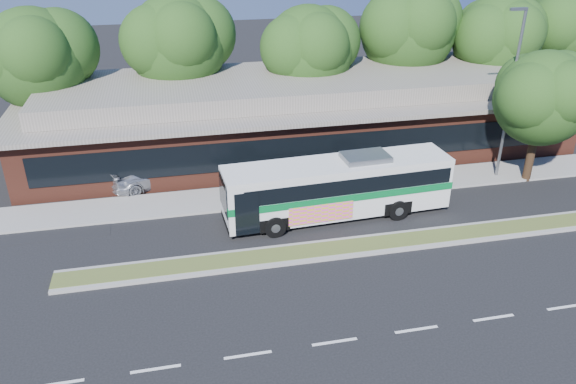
% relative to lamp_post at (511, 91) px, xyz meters
% --- Properties ---
extents(ground, '(120.00, 120.00, 0.00)m').
position_rel_lamp_post_xyz_m(ground, '(-9.56, -6.00, -4.90)').
color(ground, black).
rests_on(ground, ground).
extents(median_strip, '(26.00, 1.10, 0.15)m').
position_rel_lamp_post_xyz_m(median_strip, '(-9.56, -5.40, -4.83)').
color(median_strip, '#435222').
rests_on(median_strip, ground).
extents(sidewalk, '(44.00, 2.60, 0.12)m').
position_rel_lamp_post_xyz_m(sidewalk, '(-9.56, 0.40, -4.84)').
color(sidewalk, gray).
rests_on(sidewalk, ground).
extents(plaza_building, '(33.20, 11.20, 4.45)m').
position_rel_lamp_post_xyz_m(plaza_building, '(-9.56, 6.99, -2.77)').
color(plaza_building, '#5C291D').
rests_on(plaza_building, ground).
extents(lamp_post, '(0.93, 0.18, 9.07)m').
position_rel_lamp_post_xyz_m(lamp_post, '(0.00, 0.00, 0.00)').
color(lamp_post, slate).
rests_on(lamp_post, ground).
extents(tree_bg_a, '(6.47, 5.80, 8.63)m').
position_rel_lamp_post_xyz_m(tree_bg_a, '(-24.15, 9.14, 0.97)').
color(tree_bg_a, black).
rests_on(tree_bg_a, ground).
extents(tree_bg_b, '(6.69, 6.00, 9.00)m').
position_rel_lamp_post_xyz_m(tree_bg_b, '(-16.13, 10.14, 1.24)').
color(tree_bg_b, black).
rests_on(tree_bg_b, ground).
extents(tree_bg_c, '(6.24, 5.60, 8.26)m').
position_rel_lamp_post_xyz_m(tree_bg_c, '(-8.16, 9.13, 0.69)').
color(tree_bg_c, black).
rests_on(tree_bg_c, ground).
extents(tree_bg_d, '(6.91, 6.20, 9.37)m').
position_rel_lamp_post_xyz_m(tree_bg_d, '(-1.12, 10.15, 1.52)').
color(tree_bg_d, black).
rests_on(tree_bg_d, ground).
extents(tree_bg_e, '(6.47, 5.80, 8.50)m').
position_rel_lamp_post_xyz_m(tree_bg_e, '(4.85, 9.14, 0.84)').
color(tree_bg_e, black).
rests_on(tree_bg_e, ground).
extents(tree_bg_f, '(6.69, 6.00, 8.92)m').
position_rel_lamp_post_xyz_m(tree_bg_f, '(10.87, 10.14, 1.16)').
color(tree_bg_f, black).
rests_on(tree_bg_f, ground).
extents(transit_bus, '(10.99, 2.96, 3.05)m').
position_rel_lamp_post_xyz_m(transit_bus, '(-9.89, -2.38, -3.20)').
color(transit_bus, silver).
rests_on(transit_bus, ground).
extents(sedan, '(5.00, 3.44, 1.34)m').
position_rel_lamp_post_xyz_m(sedan, '(-18.56, 2.98, -4.23)').
color(sedan, '#B3B5BB').
rests_on(sedan, ground).
extents(sidewalk_tree, '(5.46, 4.90, 7.08)m').
position_rel_lamp_post_xyz_m(sidewalk_tree, '(1.79, -0.58, -0.16)').
color(sidewalk_tree, black).
rests_on(sidewalk_tree, ground).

